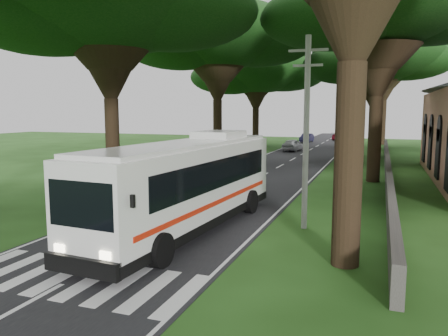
% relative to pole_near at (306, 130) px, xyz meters
% --- Properties ---
extents(ground, '(140.00, 140.00, 0.00)m').
position_rel_pole_near_xyz_m(ground, '(-5.50, -6.00, -4.18)').
color(ground, '#1D3F12').
rests_on(ground, ground).
extents(road, '(8.00, 120.00, 0.04)m').
position_rel_pole_near_xyz_m(road, '(-5.50, 19.00, -4.17)').
color(road, black).
rests_on(road, ground).
extents(crosswalk, '(8.00, 3.00, 0.01)m').
position_rel_pole_near_xyz_m(crosswalk, '(-5.50, -8.00, -4.18)').
color(crosswalk, silver).
rests_on(crosswalk, ground).
extents(property_wall, '(0.35, 50.00, 1.20)m').
position_rel_pole_near_xyz_m(property_wall, '(3.50, 18.00, -3.58)').
color(property_wall, '#383533').
rests_on(property_wall, ground).
extents(pole_near, '(1.60, 0.24, 8.00)m').
position_rel_pole_near_xyz_m(pole_near, '(0.00, 0.00, 0.00)').
color(pole_near, gray).
rests_on(pole_near, ground).
extents(pole_mid, '(1.60, 0.24, 8.00)m').
position_rel_pole_near_xyz_m(pole_mid, '(0.00, 20.00, 0.00)').
color(pole_mid, gray).
rests_on(pole_mid, ground).
extents(pole_far, '(1.60, 0.24, 8.00)m').
position_rel_pole_near_xyz_m(pole_far, '(0.00, 40.00, 0.00)').
color(pole_far, gray).
rests_on(pole_far, ground).
extents(tree_l_mida, '(15.20, 15.20, 14.96)m').
position_rel_pole_near_xyz_m(tree_l_mida, '(-13.50, 6.00, 7.45)').
color(tree_l_mida, black).
rests_on(tree_l_mida, ground).
extents(tree_l_midb, '(16.01, 16.01, 15.89)m').
position_rel_pole_near_xyz_m(tree_l_midb, '(-13.00, 24.00, 8.22)').
color(tree_l_midb, black).
rests_on(tree_l_midb, ground).
extents(tree_l_far, '(15.82, 15.82, 14.03)m').
position_rel_pole_near_xyz_m(tree_l_far, '(-14.00, 42.00, 6.43)').
color(tree_l_far, black).
rests_on(tree_l_far, ground).
extents(tree_r_mida, '(14.02, 14.02, 15.16)m').
position_rel_pole_near_xyz_m(tree_r_mida, '(2.50, 14.00, 7.86)').
color(tree_r_mida, black).
rests_on(tree_r_mida, ground).
extents(tree_r_midb, '(13.57, 13.57, 13.75)m').
position_rel_pole_near_xyz_m(tree_r_midb, '(2.00, 32.00, 6.56)').
color(tree_r_midb, black).
rests_on(tree_r_midb, ground).
extents(tree_r_far, '(15.13, 15.13, 16.40)m').
position_rel_pole_near_xyz_m(tree_r_far, '(3.00, 50.00, 8.88)').
color(tree_r_far, black).
rests_on(tree_r_far, ground).
extents(coach_bus, '(3.64, 12.72, 3.70)m').
position_rel_pole_near_xyz_m(coach_bus, '(-4.49, -1.95, -2.19)').
color(coach_bus, white).
rests_on(coach_bus, ground).
extents(distant_car_a, '(2.22, 4.52, 1.48)m').
position_rel_pole_near_xyz_m(distant_car_a, '(-7.29, 35.10, -3.41)').
color(distant_car_a, silver).
rests_on(distant_car_a, road).
extents(distant_car_b, '(1.82, 4.15, 1.33)m').
position_rel_pole_near_xyz_m(distant_car_b, '(-8.19, 51.28, -3.49)').
color(distant_car_b, navy).
rests_on(distant_car_b, road).
extents(distant_car_c, '(2.96, 4.99, 1.36)m').
position_rel_pole_near_xyz_m(distant_car_c, '(-3.50, 57.38, -3.47)').
color(distant_car_c, maroon).
rests_on(distant_car_c, road).
extents(pedestrian, '(0.60, 0.74, 1.75)m').
position_rel_pole_near_xyz_m(pedestrian, '(-10.81, 0.98, -3.30)').
color(pedestrian, black).
rests_on(pedestrian, ground).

